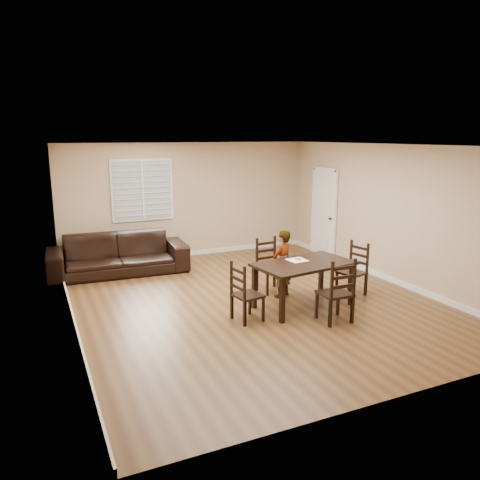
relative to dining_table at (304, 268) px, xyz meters
name	(u,v)px	position (x,y,z in m)	size (l,w,h in m)	color
ground	(252,300)	(-0.66, 0.62, -0.69)	(7.00, 7.00, 0.00)	brown
room	(250,198)	(-0.63, 0.79, 1.12)	(6.04, 7.04, 2.72)	tan
dining_table	(304,268)	(0.00, 0.00, 0.00)	(1.77, 1.15, 0.77)	black
chair_near	(268,266)	(-0.14, 1.04, -0.23)	(0.49, 0.46, 1.01)	black
chair_far	(340,295)	(0.10, -0.87, -0.21)	(0.48, 0.45, 1.04)	black
chair_left	(241,295)	(-1.24, -0.18, -0.25)	(0.46, 0.49, 0.95)	black
chair_right	(356,270)	(1.24, 0.19, -0.25)	(0.50, 0.52, 0.97)	black
child	(282,264)	(-0.08, 0.59, -0.08)	(0.45, 0.29, 1.22)	gray
napkin	(297,260)	(-0.03, 0.18, 0.09)	(0.31, 0.31, 0.00)	beige
donut	(298,259)	(-0.01, 0.19, 0.11)	(0.10, 0.10, 0.04)	#B47F40
sofa	(118,254)	(-2.51, 3.30, -0.27)	(2.84, 1.11, 0.83)	black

